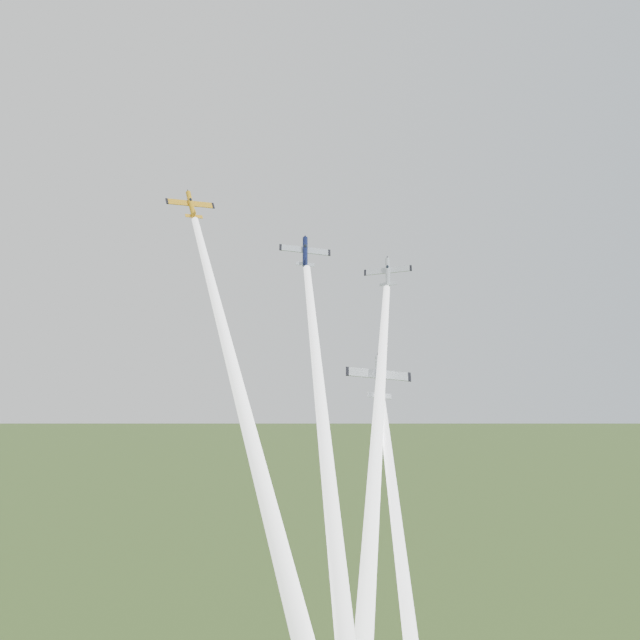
{
  "coord_description": "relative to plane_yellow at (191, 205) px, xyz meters",
  "views": [
    {
      "loc": [
        -26.14,
        -110.72,
        87.49
      ],
      "look_at": [
        0.0,
        -6.0,
        92.0
      ],
      "focal_mm": 45.0,
      "sensor_mm": 36.0,
      "label": 1
    }
  ],
  "objects": [
    {
      "name": "plane_yellow",
      "position": [
        0.0,
        0.0,
        0.0
      ],
      "size": [
        7.88,
        6.62,
        6.23
      ],
      "primitive_type": null,
      "rotation": [
        0.87,
        0.02,
        0.18
      ],
      "color": "orange"
    },
    {
      "name": "plane_silver_low",
      "position": [
        22.85,
        -16.12,
        -24.29
      ],
      "size": [
        10.04,
        7.82,
        8.1
      ],
      "primitive_type": null,
      "rotation": [
        0.87,
        0.09,
        -0.17
      ],
      "color": "silver"
    },
    {
      "name": "plane_silver_right",
      "position": [
        27.79,
        -5.37,
        -9.49
      ],
      "size": [
        8.12,
        7.76,
        6.54
      ],
      "primitive_type": null,
      "rotation": [
        0.87,
        -0.08,
        -0.4
      ],
      "color": "#B4BCC3"
    },
    {
      "name": "smoke_trail_yellow",
      "position": [
        4.17,
        -22.98,
        -27.43
      ],
      "size": [
        10.21,
        44.04,
        51.5
      ],
      "primitive_type": null,
      "rotation": [
        -0.71,
        0.0,
        0.18
      ],
      "color": "white"
    },
    {
      "name": "smoke_trail_silver_right",
      "position": [
        18.9,
        -26.21,
        -36.1
      ],
      "size": [
        18.99,
        40.41,
        49.86
      ],
      "primitive_type": null,
      "rotation": [
        -0.71,
        0.0,
        -0.4
      ],
      "color": "white"
    },
    {
      "name": "plane_navy",
      "position": [
        14.96,
        -7.86,
        -7.24
      ],
      "size": [
        8.16,
        6.2,
        6.79
      ],
      "primitive_type": null,
      "rotation": [
        0.87,
        0.1,
        -0.12
      ],
      "color": "#0D143C"
    },
    {
      "name": "smoke_trail_navy",
      "position": [
        12.15,
        -31.79,
        -35.54
      ],
      "size": [
        7.66,
        45.77,
        53.24
      ],
      "primitive_type": null,
      "rotation": [
        -0.71,
        0.0,
        -0.12
      ],
      "color": "white"
    }
  ]
}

